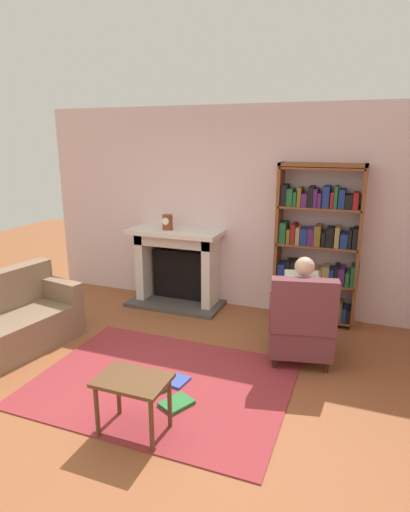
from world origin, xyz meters
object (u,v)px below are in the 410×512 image
(mantel_clock, at_px, (167,222))
(armchair_reading, at_px, (301,325))
(side_table, at_px, (133,387))
(fireplace, at_px, (178,264))
(seated_reader, at_px, (302,303))
(bookshelf, at_px, (317,248))

(mantel_clock, relative_size, armchair_reading, 0.21)
(side_table, bearing_deg, fireplace, 107.30)
(mantel_clock, relative_size, seated_reader, 0.18)
(fireplace, xyz_separation_m, armchair_reading, (1.89, -1.11, -0.15))
(fireplace, distance_m, bookshelf, 1.92)
(bookshelf, distance_m, side_table, 2.99)
(fireplace, relative_size, mantel_clock, 6.48)
(fireplace, bearing_deg, side_table, -72.70)
(seated_reader, bearing_deg, bookshelf, -103.13)
(fireplace, xyz_separation_m, mantel_clock, (-0.10, -0.10, 0.61))
(armchair_reading, height_order, seated_reader, seated_reader)
(fireplace, xyz_separation_m, side_table, (0.85, -2.72, -0.17))
(fireplace, height_order, bookshelf, bookshelf)
(armchair_reading, relative_size, side_table, 1.73)
(side_table, bearing_deg, armchair_reading, 57.01)
(armchair_reading, xyz_separation_m, seated_reader, (-0.02, 0.11, 0.20))
(fireplace, bearing_deg, seated_reader, -28.02)
(fireplace, xyz_separation_m, seated_reader, (1.87, -0.99, 0.05))
(bookshelf, distance_m, armchair_reading, 1.26)
(mantel_clock, height_order, seated_reader, mantel_clock)
(mantel_clock, bearing_deg, bookshelf, 3.89)
(mantel_clock, distance_m, seated_reader, 2.23)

